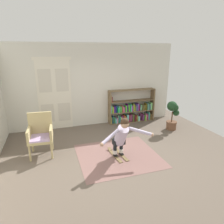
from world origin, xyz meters
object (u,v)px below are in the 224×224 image
object	(u,v)px
skis_pair	(118,154)
person_skier	(122,135)
potted_plant	(173,113)
wicker_chair	(41,133)
bookshelf	(131,110)

from	to	relation	value
skis_pair	person_skier	distance (m)	0.67
skis_pair	person_skier	world-z (taller)	person_skier
potted_plant	skis_pair	world-z (taller)	potted_plant
wicker_chair	skis_pair	xyz separation A→B (m)	(1.88, -0.69, -0.56)
wicker_chair	person_skier	distance (m)	2.11
bookshelf	wicker_chair	distance (m)	3.62
potted_plant	person_skier	xyz separation A→B (m)	(-2.35, -1.34, 0.06)
potted_plant	person_skier	bearing A→B (deg)	-150.33
potted_plant	person_skier	size ratio (longest dim) A/B	0.74
wicker_chair	skis_pair	bearing A→B (deg)	-20.19
wicker_chair	potted_plant	distance (m)	4.28
potted_plant	skis_pair	size ratio (longest dim) A/B	1.28
wicker_chair	potted_plant	xyz separation A→B (m)	(4.26, 0.43, 0.02)
skis_pair	bookshelf	bearing A→B (deg)	59.81
bookshelf	skis_pair	size ratio (longest dim) A/B	2.23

